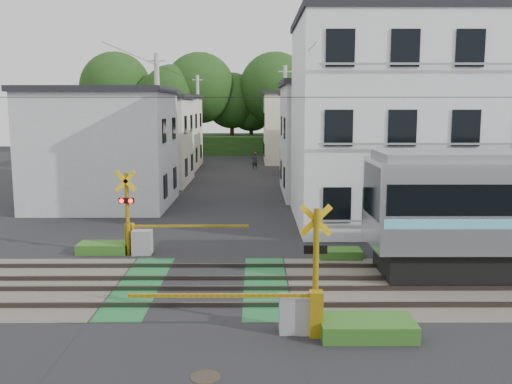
{
  "coord_description": "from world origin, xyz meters",
  "views": [
    {
      "loc": [
        1.57,
        -16.51,
        5.33
      ],
      "look_at": [
        1.62,
        5.0,
        2.08
      ],
      "focal_mm": 40.0,
      "sensor_mm": 36.0,
      "label": 1
    }
  ],
  "objects_px": {
    "crossing_signal_far": "(140,235)",
    "apartment_block": "(407,121)",
    "crossing_signal_near": "(298,304)",
    "pedestrian": "(255,161)",
    "manhole_cover": "(205,377)"
  },
  "relations": [
    {
      "from": "pedestrian",
      "to": "manhole_cover",
      "type": "height_order",
      "value": "pedestrian"
    },
    {
      "from": "crossing_signal_far",
      "to": "apartment_block",
      "type": "height_order",
      "value": "apartment_block"
    },
    {
      "from": "crossing_signal_far",
      "to": "pedestrian",
      "type": "relative_size",
      "value": 3.16
    },
    {
      "from": "crossing_signal_far",
      "to": "manhole_cover",
      "type": "xyz_separation_m",
      "value": [
        3.18,
        -9.54,
        -0.7
      ]
    },
    {
      "from": "pedestrian",
      "to": "crossing_signal_near",
      "type": "bearing_deg",
      "value": 67.76
    },
    {
      "from": "crossing_signal_near",
      "to": "apartment_block",
      "type": "distance_m",
      "value": 14.95
    },
    {
      "from": "crossing_signal_far",
      "to": "apartment_block",
      "type": "xyz_separation_m",
      "value": [
        11.09,
        5.84,
        3.94
      ]
    },
    {
      "from": "crossing_signal_near",
      "to": "pedestrian",
      "type": "xyz_separation_m",
      "value": [
        -1.01,
        35.17,
        0.04
      ]
    },
    {
      "from": "crossing_signal_near",
      "to": "crossing_signal_far",
      "type": "xyz_separation_m",
      "value": [
        -5.17,
        7.31,
        0.0
      ]
    },
    {
      "from": "crossing_signal_near",
      "to": "manhole_cover",
      "type": "xyz_separation_m",
      "value": [
        -2.0,
        -2.23,
        -0.7
      ]
    },
    {
      "from": "crossing_signal_far",
      "to": "pedestrian",
      "type": "bearing_deg",
      "value": 81.51
    },
    {
      "from": "crossing_signal_far",
      "to": "manhole_cover",
      "type": "relative_size",
      "value": 7.73
    },
    {
      "from": "crossing_signal_near",
      "to": "apartment_block",
      "type": "xyz_separation_m",
      "value": [
        5.91,
        13.15,
        3.94
      ]
    },
    {
      "from": "crossing_signal_far",
      "to": "manhole_cover",
      "type": "bearing_deg",
      "value": -71.59
    },
    {
      "from": "crossing_signal_far",
      "to": "crossing_signal_near",
      "type": "bearing_deg",
      "value": -54.71
    }
  ]
}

